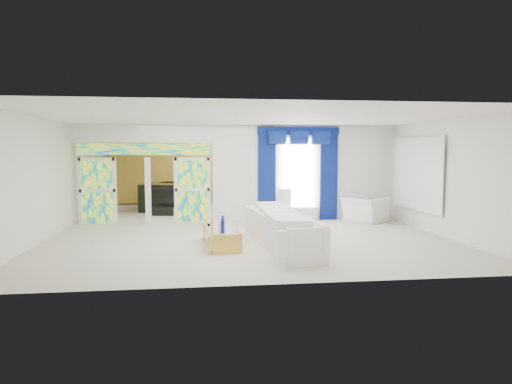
{
  "coord_description": "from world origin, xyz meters",
  "views": [
    {
      "loc": [
        -1.19,
        -13.19,
        2.17
      ],
      "look_at": [
        0.3,
        -1.2,
        1.1
      ],
      "focal_mm": 31.84,
      "sensor_mm": 36.0,
      "label": 1
    }
  ],
  "objects": [
    {
      "name": "dividing_header",
      "position": [
        -2.85,
        1.0,
        2.73
      ],
      "size": [
        4.3,
        0.18,
        0.55
      ],
      "primitive_type": "cube",
      "color": "white",
      "rests_on": "dividing_wall"
    },
    {
      "name": "coffee_table",
      "position": [
        -0.72,
        -2.74,
        0.21
      ],
      "size": [
        0.84,
        1.96,
        0.42
      ],
      "primitive_type": "cube",
      "rotation": [
        0.0,
        0.0,
        0.11
      ],
      "color": "gold",
      "rests_on": "ground"
    },
    {
      "name": "floor",
      "position": [
        0.0,
        0.0,
        0.0
      ],
      "size": [
        12.0,
        12.0,
        0.0
      ],
      "primitive_type": "plane",
      "color": "#B7AF9E",
      "rests_on": "ground"
    },
    {
      "name": "blue_drape_left",
      "position": [
        0.9,
        0.87,
        1.4
      ],
      "size": [
        0.55,
        0.1,
        2.8
      ],
      "primitive_type": "cube",
      "color": "#090347",
      "rests_on": "ground"
    },
    {
      "name": "tv_console",
      "position": [
        -4.6,
        3.04,
        0.42
      ],
      "size": [
        0.63,
        0.58,
        0.85
      ],
      "primitive_type": "cube",
      "rotation": [
        0.0,
        0.0,
        -0.09
      ],
      "color": "#AB7E55",
      "rests_on": "ground"
    },
    {
      "name": "grand_piano",
      "position": [
        -2.49,
        4.13,
        0.5
      ],
      "size": [
        1.82,
        2.2,
        1.0
      ],
      "primitive_type": "cube",
      "rotation": [
        0.0,
        0.0,
        -0.17
      ],
      "color": "black",
      "rests_on": "ground"
    },
    {
      "name": "wall_mirror",
      "position": [
        4.94,
        -1.0,
        1.55
      ],
      "size": [
        0.04,
        2.7,
        1.9
      ],
      "primitive_type": "cube",
      "color": "white",
      "rests_on": "ground"
    },
    {
      "name": "decanters",
      "position": [
        -0.7,
        -3.03,
        0.52
      ],
      "size": [
        0.17,
        0.61,
        0.24
      ],
      "color": "navy",
      "rests_on": "coffee_table"
    },
    {
      "name": "dividing_wall",
      "position": [
        2.15,
        1.0,
        1.5
      ],
      "size": [
        5.7,
        0.18,
        3.0
      ],
      "primitive_type": "cube",
      "color": "white",
      "rests_on": "ground"
    },
    {
      "name": "stained_panel_left",
      "position": [
        -4.28,
        1.0,
        1.0
      ],
      "size": [
        0.95,
        0.04,
        2.0
      ],
      "primitive_type": "cube",
      "color": "#994C3F",
      "rests_on": "ground"
    },
    {
      "name": "window_pane",
      "position": [
        1.9,
        0.9,
        1.45
      ],
      "size": [
        1.0,
        0.02,
        2.3
      ],
      "primitive_type": "cube",
      "color": "white",
      "rests_on": "dividing_wall"
    },
    {
      "name": "chandelier",
      "position": [
        -2.3,
        3.4,
        2.65
      ],
      "size": [
        0.6,
        0.6,
        0.6
      ],
      "primitive_type": "sphere",
      "color": "gold",
      "rests_on": "ceiling"
    },
    {
      "name": "table_lamp",
      "position": [
        1.49,
        0.78,
        0.73
      ],
      "size": [
        0.36,
        0.36,
        0.58
      ],
      "primitive_type": "cylinder",
      "color": "white",
      "rests_on": "console_table"
    },
    {
      "name": "console_table",
      "position": [
        1.79,
        0.78,
        0.22
      ],
      "size": [
        1.34,
        0.5,
        0.44
      ],
      "primitive_type": "cube",
      "rotation": [
        0.0,
        0.0,
        -0.07
      ],
      "color": "white",
      "rests_on": "ground"
    },
    {
      "name": "white_sofa",
      "position": [
        0.63,
        -3.04,
        0.37
      ],
      "size": [
        1.24,
        3.93,
        0.74
      ],
      "primitive_type": "cube",
      "rotation": [
        0.0,
        0.0,
        0.11
      ],
      "color": "white",
      "rests_on": "ground"
    },
    {
      "name": "gold_curtains",
      "position": [
        0.0,
        5.9,
        1.5
      ],
      "size": [
        9.7,
        0.12,
        2.9
      ],
      "primitive_type": "cube",
      "color": "#BA7E2C",
      "rests_on": "ground"
    },
    {
      "name": "stained_transom",
      "position": [
        -2.85,
        1.0,
        2.25
      ],
      "size": [
        4.0,
        0.05,
        0.35
      ],
      "primitive_type": "cube",
      "color": "#994C3F",
      "rests_on": "dividing_header"
    },
    {
      "name": "blue_drape_right",
      "position": [
        2.9,
        0.87,
        1.4
      ],
      "size": [
        0.55,
        0.1,
        2.8
      ],
      "primitive_type": "cube",
      "color": "#090347",
      "rests_on": "ground"
    },
    {
      "name": "piano_bench",
      "position": [
        -2.49,
        2.53,
        0.14
      ],
      "size": [
        0.89,
        0.47,
        0.28
      ],
      "primitive_type": "cube",
      "rotation": [
        0.0,
        0.0,
        -0.17
      ],
      "color": "black",
      "rests_on": "ground"
    },
    {
      "name": "stained_panel_right",
      "position": [
        -1.42,
        1.0,
        1.0
      ],
      "size": [
        0.95,
        0.04,
        2.0
      ],
      "primitive_type": "cube",
      "color": "#994C3F",
      "rests_on": "ground"
    },
    {
      "name": "blue_pelmet",
      "position": [
        1.9,
        0.87,
        2.82
      ],
      "size": [
        2.6,
        0.12,
        0.25
      ],
      "primitive_type": "cube",
      "color": "#090347",
      "rests_on": "dividing_wall"
    },
    {
      "name": "armchair",
      "position": [
        3.89,
        0.29,
        0.38
      ],
      "size": [
        1.5,
        1.54,
        0.76
      ],
      "primitive_type": "imported",
      "rotation": [
        0.0,
        0.0,
        2.17
      ],
      "color": "white",
      "rests_on": "ground"
    }
  ]
}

